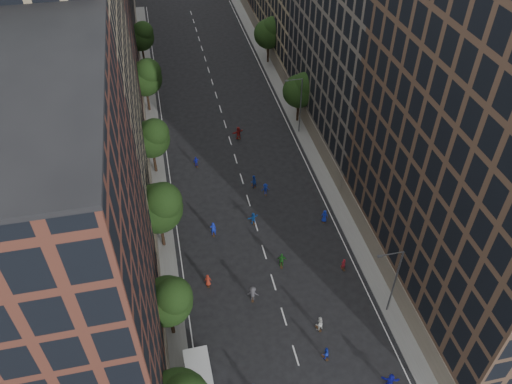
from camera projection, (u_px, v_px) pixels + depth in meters
ground at (236, 161)px, 70.41m from camera, size 240.00×240.00×0.00m
sidewalk_left at (148, 141)px, 73.94m from camera, size 4.00×105.00×0.15m
sidewalk_right at (303, 122)px, 77.77m from camera, size 4.00×105.00×0.15m
bldg_left_a at (47, 272)px, 36.22m from camera, size 14.00×22.00×30.00m
bldg_left_b at (64, 86)px, 52.47m from camera, size 14.00×26.00×34.00m
bldg_left_c at (80, 25)px, 71.29m from camera, size 14.00×20.00×28.00m
bldg_right_a at (499, 142)px, 43.22m from camera, size 14.00×30.00×36.00m
bldg_right_b at (370, 24)px, 65.44m from camera, size 14.00×28.00×33.00m
tree_left_1 at (169, 300)px, 45.84m from camera, size 4.80×4.80×8.21m
tree_left_2 at (159, 206)px, 54.08m from camera, size 5.60×5.60×9.45m
tree_left_3 at (152, 137)px, 64.70m from camera, size 5.00×5.00×8.58m
tree_left_4 at (146, 77)px, 76.22m from camera, size 5.40×5.40×9.08m
tree_left_5 at (141, 36)px, 88.22m from camera, size 4.80×4.80×8.33m
tree_right_a at (301, 89)px, 74.25m from camera, size 5.00×5.00×8.39m
tree_right_b at (270, 32)px, 88.67m from camera, size 5.20×5.20×8.83m
streetlamp_near at (394, 279)px, 48.14m from camera, size 2.64×0.22×9.06m
streetlamp_far at (299, 103)px, 72.30m from camera, size 2.64×0.22×9.06m
cargo_van at (200, 379)px, 44.43m from camera, size 2.47×5.11×2.69m
skater_2 at (325, 354)px, 47.03m from camera, size 0.90×0.81×1.51m
skater_5 at (390, 381)px, 44.83m from camera, size 1.76×1.08×1.81m
skater_6 at (208, 280)px, 53.53m from camera, size 0.78×0.53×1.52m
skater_7 at (343, 264)px, 55.24m from camera, size 0.59×0.43×1.50m
skater_8 at (319, 324)px, 49.31m from camera, size 1.04×0.92×1.80m
skater_9 at (253, 294)px, 52.00m from camera, size 1.36×1.02×1.87m
skater_10 at (282, 260)px, 55.38m from camera, size 1.21×0.71×1.94m
skater_11 at (253, 218)px, 60.60m from camera, size 1.55×0.89×1.60m
skater_12 at (324, 216)px, 60.78m from camera, size 0.98×0.84×1.70m
skater_13 at (213, 229)px, 59.00m from camera, size 0.75×0.53×1.95m
skater_14 at (253, 182)px, 65.66m from camera, size 1.06×0.97×1.77m
skater_15 at (265, 189)px, 64.62m from camera, size 1.06×0.62×1.61m
skater_16 at (196, 162)px, 69.04m from camera, size 0.95×0.58×1.51m
skater_17 at (238, 133)px, 73.85m from camera, size 1.89×1.16×1.95m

